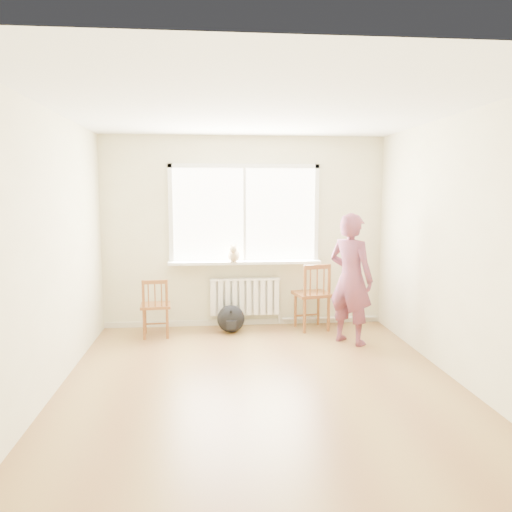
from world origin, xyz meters
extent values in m
plane|color=olive|center=(0.00, 0.00, 0.00)|extent=(4.50, 4.50, 0.00)
plane|color=white|center=(0.00, 0.00, 2.70)|extent=(4.50, 4.50, 0.00)
cube|color=beige|center=(0.00, 2.25, 1.35)|extent=(4.00, 0.01, 2.70)
cube|color=white|center=(0.00, 2.23, 1.60)|extent=(2.00, 0.02, 1.30)
cube|color=white|center=(0.00, 2.21, 2.28)|extent=(2.12, 0.05, 0.06)
cube|color=white|center=(-1.03, 2.21, 1.60)|extent=(0.06, 0.05, 1.42)
cube|color=white|center=(1.03, 2.21, 1.60)|extent=(0.06, 0.05, 1.42)
cube|color=white|center=(0.00, 2.21, 1.60)|extent=(0.04, 0.05, 1.30)
cube|color=white|center=(0.00, 2.14, 0.93)|extent=(2.15, 0.22, 0.04)
cube|color=white|center=(0.00, 2.20, 0.43)|extent=(1.00, 0.02, 0.55)
cube|color=white|center=(0.00, 2.15, 0.43)|extent=(1.00, 0.10, 0.51)
cube|color=white|center=(0.00, 2.15, 0.69)|extent=(1.00, 0.12, 0.03)
cylinder|color=silver|center=(1.25, 2.19, 0.08)|extent=(1.40, 0.04, 0.04)
cube|color=beige|center=(0.00, 2.23, 0.04)|extent=(4.00, 0.03, 0.08)
cube|color=brown|center=(-1.22, 1.77, 0.42)|extent=(0.42, 0.40, 0.04)
cylinder|color=brown|center=(-1.09, 1.93, 0.21)|extent=(0.03, 0.03, 0.42)
cylinder|color=brown|center=(-1.38, 1.90, 0.21)|extent=(0.03, 0.03, 0.42)
cylinder|color=brown|center=(-1.06, 1.63, 0.21)|extent=(0.03, 0.03, 0.42)
cylinder|color=brown|center=(-1.36, 1.61, 0.21)|extent=(0.03, 0.03, 0.42)
cylinder|color=brown|center=(-1.06, 1.63, 0.39)|extent=(0.04, 0.04, 0.79)
cylinder|color=brown|center=(-1.36, 1.61, 0.39)|extent=(0.04, 0.04, 0.79)
cube|color=brown|center=(-1.21, 1.62, 0.76)|extent=(0.32, 0.06, 0.05)
cylinder|color=brown|center=(-1.13, 1.63, 0.59)|extent=(0.02, 0.02, 0.32)
cylinder|color=brown|center=(-1.21, 1.62, 0.59)|extent=(0.02, 0.02, 0.32)
cylinder|color=brown|center=(-1.29, 1.61, 0.59)|extent=(0.02, 0.02, 0.32)
cube|color=brown|center=(0.92, 1.92, 0.50)|extent=(0.54, 0.52, 0.04)
cylinder|color=brown|center=(1.06, 2.13, 0.25)|extent=(0.04, 0.04, 0.50)
cylinder|color=brown|center=(0.72, 2.07, 0.25)|extent=(0.04, 0.04, 0.50)
cylinder|color=brown|center=(1.13, 1.78, 0.25)|extent=(0.04, 0.04, 0.50)
cylinder|color=brown|center=(0.78, 1.72, 0.25)|extent=(0.04, 0.04, 0.50)
cylinder|color=brown|center=(1.13, 1.78, 0.47)|extent=(0.04, 0.04, 0.94)
cylinder|color=brown|center=(0.78, 1.72, 0.47)|extent=(0.04, 0.04, 0.94)
cube|color=brown|center=(0.96, 1.75, 0.91)|extent=(0.38, 0.11, 0.06)
cylinder|color=brown|center=(1.05, 1.77, 0.71)|extent=(0.02, 0.02, 0.38)
cylinder|color=brown|center=(0.96, 1.75, 0.71)|extent=(0.02, 0.02, 0.38)
cylinder|color=brown|center=(0.86, 1.73, 0.71)|extent=(0.02, 0.02, 0.38)
imported|color=#B93D70|center=(1.27, 1.24, 0.83)|extent=(0.70, 0.72, 1.66)
ellipsoid|color=beige|center=(-0.16, 2.07, 1.05)|extent=(0.20, 0.27, 0.19)
sphere|color=beige|center=(-0.17, 1.95, 1.14)|extent=(0.11, 0.11, 0.11)
cone|color=beige|center=(-0.20, 1.95, 1.20)|extent=(0.03, 0.03, 0.04)
cone|color=beige|center=(-0.14, 1.94, 1.20)|extent=(0.03, 0.03, 0.04)
cylinder|color=beige|center=(-0.15, 2.20, 0.99)|extent=(0.04, 0.17, 0.02)
cylinder|color=beige|center=(-0.20, 1.98, 1.00)|extent=(0.02, 0.02, 0.10)
cylinder|color=beige|center=(-0.14, 1.97, 1.00)|extent=(0.02, 0.02, 0.10)
ellipsoid|color=black|center=(-0.22, 1.86, 0.19)|extent=(0.38, 0.28, 0.38)
camera|label=1|loc=(-0.51, -4.83, 1.92)|focal=35.00mm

